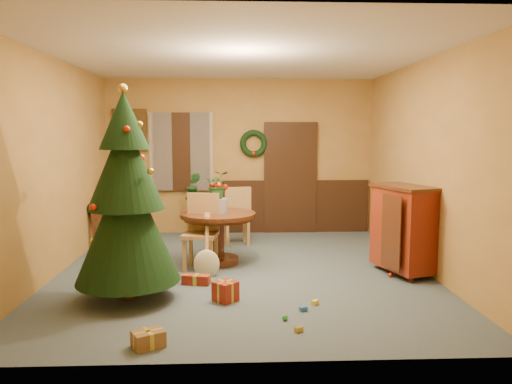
{
  "coord_description": "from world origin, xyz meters",
  "views": [
    {
      "loc": [
        -0.11,
        -6.7,
        1.9
      ],
      "look_at": [
        0.2,
        0.4,
        1.05
      ],
      "focal_mm": 35.0,
      "sensor_mm": 36.0,
      "label": 1
    }
  ],
  "objects": [
    {
      "name": "toy_b",
      "position": [
        0.4,
        -1.83,
        0.03
      ],
      "size": [
        0.06,
        0.06,
        0.06
      ],
      "primitive_type": "sphere",
      "color": "green",
      "rests_on": "floor"
    },
    {
      "name": "toy_e",
      "position": [
        0.5,
        -2.13,
        0.03
      ],
      "size": [
        0.09,
        0.09,
        0.05
      ],
      "primitive_type": "cube",
      "rotation": [
        0.0,
        0.0,
        0.59
      ],
      "color": "gold",
      "rests_on": "floor"
    },
    {
      "name": "toy_c",
      "position": [
        0.78,
        -1.38,
        0.03
      ],
      "size": [
        0.09,
        0.09,
        0.05
      ],
      "primitive_type": "cube",
      "rotation": [
        0.0,
        0.0,
        0.83
      ],
      "color": "gold",
      "rests_on": "floor"
    },
    {
      "name": "gift_b",
      "position": [
        -0.22,
        -1.21,
        0.11
      ],
      "size": [
        0.32,
        0.32,
        0.23
      ],
      "color": "maroon",
      "rests_on": "floor"
    },
    {
      "name": "centerpiece_plant",
      "position": [
        -0.35,
        0.42,
        1.16
      ],
      "size": [
        0.36,
        0.31,
        0.4
      ],
      "primitive_type": "imported",
      "color": "#1E4C23",
      "rests_on": "urn"
    },
    {
      "name": "guitar",
      "position": [
        -0.49,
        -0.22,
        0.41
      ],
      "size": [
        0.42,
        0.57,
        0.8
      ],
      "primitive_type": null,
      "rotation": [
        -0.49,
        0.0,
        0.14
      ],
      "color": "beige",
      "rests_on": "floor"
    },
    {
      "name": "christmas_tree",
      "position": [
        -1.33,
        -1.09,
        1.16
      ],
      "size": [
        1.18,
        1.18,
        2.44
      ],
      "color": "#382111",
      "rests_on": "floor"
    },
    {
      "name": "urn",
      "position": [
        -0.35,
        0.42,
        0.86
      ],
      "size": [
        0.28,
        0.28,
        0.21
      ],
      "primitive_type": "cylinder",
      "color": "slate",
      "rests_on": "dining_table"
    },
    {
      "name": "stand_plant",
      "position": [
        -0.84,
        2.17,
        0.97
      ],
      "size": [
        0.26,
        0.21,
        0.45
      ],
      "primitive_type": "imported",
      "rotation": [
        0.0,
        0.0,
        0.06
      ],
      "color": "#19471E",
      "rests_on": "plant_stand"
    },
    {
      "name": "gift_a",
      "position": [
        -0.89,
        -2.4,
        0.07
      ],
      "size": [
        0.33,
        0.3,
        0.15
      ],
      "color": "brown",
      "rests_on": "floor"
    },
    {
      "name": "chair_far",
      "position": [
        -0.07,
        1.6,
        0.54
      ],
      "size": [
        0.5,
        0.5,
        1.01
      ],
      "color": "olive",
      "rests_on": "floor"
    },
    {
      "name": "toy_d",
      "position": [
        1.95,
        -0.37,
        0.03
      ],
      "size": [
        0.06,
        0.06,
        0.06
      ],
      "primitive_type": "sphere",
      "color": "red",
      "rests_on": "floor"
    },
    {
      "name": "writing_desk",
      "position": [
        -2.13,
        1.66,
        0.56
      ],
      "size": [
        0.93,
        0.68,
        0.75
      ],
      "color": "black",
      "rests_on": "floor"
    },
    {
      "name": "room_envelope",
      "position": [
        0.21,
        2.7,
        1.12
      ],
      "size": [
        5.5,
        5.5,
        5.5
      ],
      "color": "#384751",
      "rests_on": "ground"
    },
    {
      "name": "gift_c",
      "position": [
        -2.01,
        0.15,
        0.07
      ],
      "size": [
        0.31,
        0.31,
        0.14
      ],
      "color": "brown",
      "rests_on": "floor"
    },
    {
      "name": "chair_near",
      "position": [
        -0.57,
        0.21,
        0.56
      ],
      "size": [
        0.52,
        0.52,
        1.05
      ],
      "color": "olive",
      "rests_on": "floor"
    },
    {
      "name": "toy_a",
      "position": [
        0.62,
        -1.58,
        0.03
      ],
      "size": [
        0.09,
        0.07,
        0.05
      ],
      "primitive_type": "cube",
      "rotation": [
        0.0,
        0.0,
        0.36
      ],
      "color": "#275CAB",
      "rests_on": "floor"
    },
    {
      "name": "gift_d",
      "position": [
        -0.6,
        -0.57,
        0.06
      ],
      "size": [
        0.37,
        0.21,
        0.12
      ],
      "color": "maroon",
      "rests_on": "floor"
    },
    {
      "name": "plant_stand",
      "position": [
        -0.84,
        2.17,
        0.47
      ],
      "size": [
        0.29,
        0.29,
        0.75
      ],
      "color": "black",
      "rests_on": "floor"
    },
    {
      "name": "dining_table",
      "position": [
        -0.35,
        0.42,
        0.53
      ],
      "size": [
        1.09,
        1.09,
        0.75
      ],
      "color": "black",
      "rests_on": "floor"
    },
    {
      "name": "sideboard",
      "position": [
        2.15,
        -0.2,
        0.64
      ],
      "size": [
        0.76,
        1.05,
        1.2
      ],
      "color": "#550F09",
      "rests_on": "floor"
    }
  ]
}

